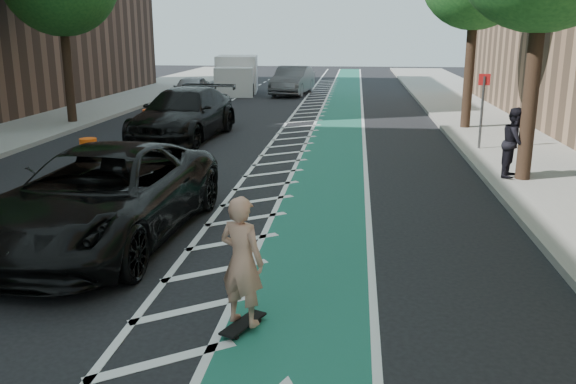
# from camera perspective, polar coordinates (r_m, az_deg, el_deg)

# --- Properties ---
(ground) EXTENTS (120.00, 120.00, 0.00)m
(ground) POSITION_cam_1_polar(r_m,az_deg,el_deg) (9.23, -18.00, -9.96)
(ground) COLOR black
(ground) RESTS_ON ground
(bike_lane) EXTENTS (2.00, 90.00, 0.01)m
(bike_lane) POSITION_cam_1_polar(r_m,az_deg,el_deg) (18.00, 4.06, 2.79)
(bike_lane) COLOR #1C6346
(bike_lane) RESTS_ON ground
(buffer_strip) EXTENTS (1.40, 90.00, 0.01)m
(buffer_strip) POSITION_cam_1_polar(r_m,az_deg,el_deg) (18.12, -0.69, 2.90)
(buffer_strip) COLOR silver
(buffer_strip) RESTS_ON ground
(sidewalk_right) EXTENTS (5.00, 90.00, 0.15)m
(sidewalk_right) POSITION_cam_1_polar(r_m,az_deg,el_deg) (18.90, 24.18, 2.30)
(sidewalk_right) COLOR gray
(sidewalk_right) RESTS_ON ground
(curb_right) EXTENTS (0.12, 90.00, 0.16)m
(curb_right) POSITION_cam_1_polar(r_m,az_deg,el_deg) (18.29, 16.86, 2.61)
(curb_right) COLOR gray
(curb_right) RESTS_ON ground
(curb_left) EXTENTS (0.12, 90.00, 0.16)m
(curb_left) POSITION_cam_1_polar(r_m,az_deg,el_deg) (20.93, -24.66, 3.37)
(curb_left) COLOR gray
(curb_left) RESTS_ON ground
(sign_post) EXTENTS (0.35, 0.08, 2.47)m
(sign_post) POSITION_cam_1_polar(r_m,az_deg,el_deg) (20.13, 17.69, 7.29)
(sign_post) COLOR #4C4C4C
(sign_post) RESTS_ON ground
(skateboard) EXTENTS (0.52, 0.81, 0.11)m
(skateboard) POSITION_cam_1_polar(r_m,az_deg,el_deg) (8.09, -4.21, -12.20)
(skateboard) COLOR black
(skateboard) RESTS_ON ground
(skateboarder) EXTENTS (0.73, 0.62, 1.70)m
(skateboarder) POSITION_cam_1_polar(r_m,az_deg,el_deg) (7.74, -4.33, -6.46)
(skateboarder) COLOR tan
(skateboarder) RESTS_ON skateboard
(suv_near) EXTENTS (3.18, 6.32, 1.72)m
(suv_near) POSITION_cam_1_polar(r_m,az_deg,el_deg) (11.56, -16.95, -0.34)
(suv_near) COLOR black
(suv_near) RESTS_ON ground
(suv_far) EXTENTS (3.02, 6.32, 1.78)m
(suv_far) POSITION_cam_1_polar(r_m,az_deg,el_deg) (22.14, -9.72, 7.20)
(suv_far) COLOR black
(suv_far) RESTS_ON ground
(car_silver) EXTENTS (1.90, 4.25, 1.42)m
(car_silver) POSITION_cam_1_polar(r_m,az_deg,el_deg) (33.53, -9.05, 9.47)
(car_silver) COLOR #96969B
(car_silver) RESTS_ON ground
(car_grey) EXTENTS (2.34, 5.30, 1.69)m
(car_grey) POSITION_cam_1_polar(r_m,az_deg,el_deg) (37.31, 0.43, 10.39)
(car_grey) COLOR #58595E
(car_grey) RESTS_ON ground
(pedestrian) EXTENTS (0.96, 1.06, 1.77)m
(pedestrian) POSITION_cam_1_polar(r_m,az_deg,el_deg) (16.42, 20.50, 4.36)
(pedestrian) COLOR black
(pedestrian) RESTS_ON sidewalk_right
(box_truck) EXTENTS (3.03, 5.62, 2.24)m
(box_truck) POSITION_cam_1_polar(r_m,az_deg,el_deg) (38.47, -4.84, 10.75)
(box_truck) COLOR silver
(box_truck) RESTS_ON ground
(barrel_a) EXTENTS (0.61, 0.61, 0.83)m
(barrel_a) POSITION_cam_1_polar(r_m,az_deg,el_deg) (18.16, -18.11, 3.43)
(barrel_a) COLOR #FF530D
(barrel_a) RESTS_ON ground
(barrel_b) EXTENTS (0.62, 0.62, 0.85)m
(barrel_b) POSITION_cam_1_polar(r_m,az_deg,el_deg) (20.12, -10.36, 5.01)
(barrel_b) COLOR #DE570B
(barrel_b) RESTS_ON ground
(barrel_c) EXTENTS (0.67, 0.67, 0.91)m
(barrel_c) POSITION_cam_1_polar(r_m,az_deg,el_deg) (23.62, -12.77, 6.39)
(barrel_c) COLOR #FF4D0D
(barrel_c) RESTS_ON ground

